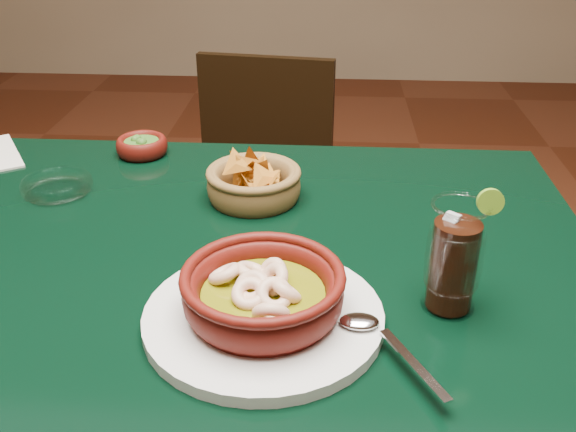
# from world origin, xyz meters

# --- Properties ---
(dining_table) EXTENTS (1.20, 0.80, 0.75)m
(dining_table) POSITION_xyz_m (0.00, 0.00, 0.65)
(dining_table) COLOR black
(dining_table) RESTS_ON ground
(dining_chair) EXTENTS (0.43, 0.43, 0.83)m
(dining_chair) POSITION_xyz_m (0.01, 0.70, 0.46)
(dining_chair) COLOR black
(dining_chair) RESTS_ON ground
(shrimp_plate) EXTENTS (0.36, 0.30, 0.08)m
(shrimp_plate) POSITION_xyz_m (0.12, -0.19, 0.78)
(shrimp_plate) COLOR silver
(shrimp_plate) RESTS_ON dining_table
(chip_basket) EXTENTS (0.19, 0.19, 0.12)m
(chip_basket) POSITION_xyz_m (0.07, 0.15, 0.78)
(chip_basket) COLOR brown
(chip_basket) RESTS_ON dining_table
(guacamole_ramekin) EXTENTS (0.12, 0.12, 0.04)m
(guacamole_ramekin) POSITION_xyz_m (-0.17, 0.33, 0.77)
(guacamole_ramekin) COLOR #4A0D08
(guacamole_ramekin) RESTS_ON dining_table
(cola_drink) EXTENTS (0.15, 0.15, 0.17)m
(cola_drink) POSITION_xyz_m (0.35, -0.14, 0.82)
(cola_drink) COLOR white
(cola_drink) RESTS_ON dining_table
(glass_ashtray) EXTENTS (0.13, 0.13, 0.03)m
(glass_ashtray) POSITION_xyz_m (-0.27, 0.15, 0.76)
(glass_ashtray) COLOR white
(glass_ashtray) RESTS_ON dining_table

